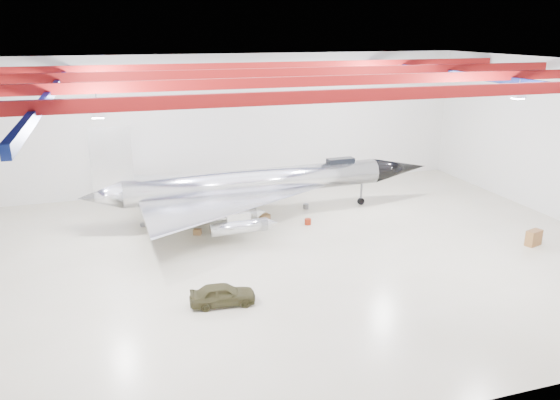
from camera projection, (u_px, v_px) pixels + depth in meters
name	position (u px, v px, depth m)	size (l,w,h in m)	color
floor	(289.00, 254.00, 32.69)	(40.00, 40.00, 0.00)	#C0B899
wall_back	(232.00, 123.00, 44.68)	(40.00, 40.00, 0.00)	silver
ceiling	(290.00, 65.00, 29.38)	(40.00, 40.00, 0.00)	#0A0F38
ceiling_structure	(290.00, 78.00, 29.58)	(39.50, 29.50, 1.08)	maroon
jet_aircraft	(257.00, 186.00, 38.44)	(25.82, 15.25, 7.04)	silver
jeep	(223.00, 294.00, 26.51)	(1.29, 3.20, 1.09)	#39361C
desk	(534.00, 238.00, 33.81)	(1.07, 0.53, 0.98)	brown
crate_ply	(198.00, 232.00, 35.66)	(0.51, 0.41, 0.36)	olive
toolbox_red	(247.00, 205.00, 41.10)	(0.45, 0.36, 0.32)	maroon
parts_bin	(265.00, 217.00, 38.24)	(0.66, 0.53, 0.46)	olive
crate_small	(143.00, 225.00, 37.14)	(0.35, 0.28, 0.24)	#59595B
tool_chest	(308.00, 222.00, 37.49)	(0.45, 0.45, 0.41)	maroon
oil_barrel	(236.00, 226.00, 36.67)	(0.48, 0.38, 0.33)	olive
spares_box	(306.00, 206.00, 40.78)	(0.40, 0.40, 0.36)	#59595B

